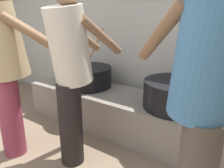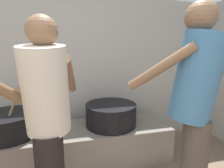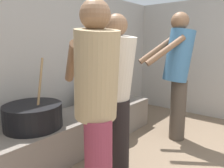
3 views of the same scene
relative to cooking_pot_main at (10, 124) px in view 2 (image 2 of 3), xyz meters
The scene contains 6 objects.
block_enclosure_rear 0.75m from the cooking_pot_main, 56.52° to the left, with size 5.23×0.20×1.98m, color #ADA8A0.
hearth_ledge 0.64m from the cooking_pot_main, ahead, with size 2.42×0.60×0.42m, color slate.
cooking_pot_main is the anchor object (origin of this frame).
cooking_pot_secondary 1.09m from the cooking_pot_main, ahead, with size 0.60×0.60×0.26m.
cook_in_cream_shirt 0.91m from the cooking_pot_main, 56.86° to the right, with size 0.39×0.67×1.52m.
cook_in_blue_shirt 1.79m from the cooking_pot_main, 29.64° to the right, with size 0.72×0.68×1.63m.
Camera 2 is at (0.28, 0.20, 1.29)m, focal length 28.39 mm.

